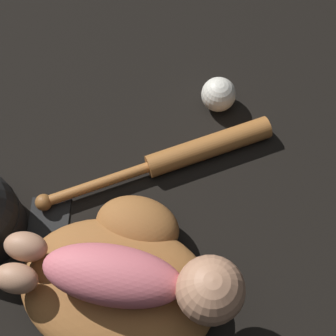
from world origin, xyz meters
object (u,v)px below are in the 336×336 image
Objects in this scene: baby_figure at (138,279)px; baseball at (219,94)px; baseball_glove at (121,278)px; baseball_bat at (186,154)px.

baby_figure reaches higher than baseball.
baseball is at bearing 107.26° from baby_figure.
baseball_glove is 0.97× the size of baseball_bat.
baseball is at bearing 101.72° from baseball_glove.
baseball_glove reaches higher than baseball.
baby_figure is (0.04, -0.00, 0.09)m from baseball_glove.
baseball_glove is 0.43m from baseball.
baseball_bat is 5.91× the size of baseball.
baby_figure is 0.91× the size of baseball_bat.
baseball is (-0.03, 0.15, 0.01)m from baseball_bat.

